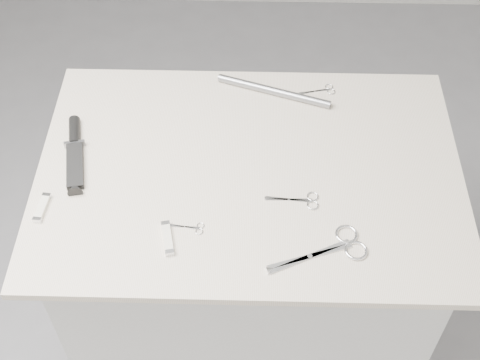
{
  "coord_description": "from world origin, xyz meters",
  "views": [
    {
      "loc": [
        0.0,
        -1.03,
        2.1
      ],
      "look_at": [
        -0.02,
        -0.03,
        0.92
      ],
      "focal_mm": 50.0,
      "sensor_mm": 36.0,
      "label": 1
    }
  ],
  "objects_px": {
    "large_shears": "(337,247)",
    "embroidery_scissors_b": "(322,90)",
    "plinth": "(248,277)",
    "metal_rail": "(274,91)",
    "embroidery_scissors_a": "(302,200)",
    "tiny_scissors": "(191,228)",
    "sheathed_knife": "(75,150)",
    "pocket_knife_b": "(168,238)",
    "pocket_knife_a": "(42,208)"
  },
  "relations": [
    {
      "from": "embroidery_scissors_a",
      "to": "pocket_knife_a",
      "type": "xyz_separation_m",
      "value": [
        -0.58,
        -0.04,
        0.0
      ]
    },
    {
      "from": "metal_rail",
      "to": "large_shears",
      "type": "bearing_deg",
      "value": -74.78
    },
    {
      "from": "metal_rail",
      "to": "embroidery_scissors_b",
      "type": "bearing_deg",
      "value": 6.8
    },
    {
      "from": "sheathed_knife",
      "to": "metal_rail",
      "type": "relative_size",
      "value": 0.75
    },
    {
      "from": "large_shears",
      "to": "sheathed_knife",
      "type": "distance_m",
      "value": 0.66
    },
    {
      "from": "tiny_scissors",
      "to": "metal_rail",
      "type": "distance_m",
      "value": 0.47
    },
    {
      "from": "embroidery_scissors_b",
      "to": "pocket_knife_a",
      "type": "xyz_separation_m",
      "value": [
        -0.65,
        -0.41,
        0.0
      ]
    },
    {
      "from": "tiny_scissors",
      "to": "metal_rail",
      "type": "bearing_deg",
      "value": 73.61
    },
    {
      "from": "large_shears",
      "to": "embroidery_scissors_b",
      "type": "xyz_separation_m",
      "value": [
        -0.0,
        0.5,
        -0.0
      ]
    },
    {
      "from": "embroidery_scissors_b",
      "to": "tiny_scissors",
      "type": "height_order",
      "value": "same"
    },
    {
      "from": "large_shears",
      "to": "metal_rail",
      "type": "xyz_separation_m",
      "value": [
        -0.13,
        0.48,
        0.01
      ]
    },
    {
      "from": "pocket_knife_a",
      "to": "pocket_knife_b",
      "type": "distance_m",
      "value": 0.3
    },
    {
      "from": "plinth",
      "to": "pocket_knife_b",
      "type": "xyz_separation_m",
      "value": [
        -0.17,
        -0.2,
        0.48
      ]
    },
    {
      "from": "embroidery_scissors_b",
      "to": "tiny_scissors",
      "type": "bearing_deg",
      "value": -138.07
    },
    {
      "from": "embroidery_scissors_a",
      "to": "tiny_scissors",
      "type": "distance_m",
      "value": 0.26
    },
    {
      "from": "metal_rail",
      "to": "embroidery_scissors_a",
      "type": "bearing_deg",
      "value": -80.0
    },
    {
      "from": "pocket_knife_a",
      "to": "metal_rail",
      "type": "bearing_deg",
      "value": -47.32
    },
    {
      "from": "embroidery_scissors_b",
      "to": "plinth",
      "type": "bearing_deg",
      "value": -137.3
    },
    {
      "from": "plinth",
      "to": "embroidery_scissors_b",
      "type": "height_order",
      "value": "embroidery_scissors_b"
    },
    {
      "from": "large_shears",
      "to": "pocket_knife_b",
      "type": "bearing_deg",
      "value": 155.41
    },
    {
      "from": "large_shears",
      "to": "sheathed_knife",
      "type": "bearing_deg",
      "value": 134.04
    },
    {
      "from": "embroidery_scissors_a",
      "to": "tiny_scissors",
      "type": "height_order",
      "value": "same"
    },
    {
      "from": "tiny_scissors",
      "to": "sheathed_knife",
      "type": "distance_m",
      "value": 0.37
    },
    {
      "from": "sheathed_knife",
      "to": "metal_rail",
      "type": "xyz_separation_m",
      "value": [
        0.48,
        0.22,
        0.0
      ]
    },
    {
      "from": "large_shears",
      "to": "pocket_knife_a",
      "type": "distance_m",
      "value": 0.66
    },
    {
      "from": "plinth",
      "to": "metal_rail",
      "type": "bearing_deg",
      "value": 77.58
    },
    {
      "from": "plinth",
      "to": "metal_rail",
      "type": "distance_m",
      "value": 0.55
    },
    {
      "from": "pocket_knife_a",
      "to": "embroidery_scissors_b",
      "type": "bearing_deg",
      "value": -52.21
    },
    {
      "from": "tiny_scissors",
      "to": "pocket_knife_a",
      "type": "height_order",
      "value": "pocket_knife_a"
    },
    {
      "from": "embroidery_scissors_a",
      "to": "pocket_knife_a",
      "type": "height_order",
      "value": "pocket_knife_a"
    },
    {
      "from": "plinth",
      "to": "tiny_scissors",
      "type": "bearing_deg",
      "value": -125.72
    },
    {
      "from": "tiny_scissors",
      "to": "sheathed_knife",
      "type": "xyz_separation_m",
      "value": [
        -0.3,
        0.22,
        0.01
      ]
    },
    {
      "from": "embroidery_scissors_a",
      "to": "pocket_knife_b",
      "type": "xyz_separation_m",
      "value": [
        -0.29,
        -0.11,
        0.0
      ]
    },
    {
      "from": "large_shears",
      "to": "embroidery_scissors_a",
      "type": "bearing_deg",
      "value": 95.7
    },
    {
      "from": "embroidery_scissors_b",
      "to": "pocket_knife_a",
      "type": "distance_m",
      "value": 0.77
    },
    {
      "from": "large_shears",
      "to": "pocket_knife_b",
      "type": "xyz_separation_m",
      "value": [
        -0.36,
        0.01,
        0.0
      ]
    },
    {
      "from": "embroidery_scissors_a",
      "to": "pocket_knife_b",
      "type": "relative_size",
      "value": 1.37
    },
    {
      "from": "embroidery_scissors_a",
      "to": "pocket_knife_b",
      "type": "distance_m",
      "value": 0.32
    },
    {
      "from": "plinth",
      "to": "large_shears",
      "type": "height_order",
      "value": "large_shears"
    },
    {
      "from": "plinth",
      "to": "pocket_knife_b",
      "type": "relative_size",
      "value": 10.18
    },
    {
      "from": "plinth",
      "to": "large_shears",
      "type": "xyz_separation_m",
      "value": [
        0.19,
        -0.22,
        0.47
      ]
    },
    {
      "from": "sheathed_knife",
      "to": "metal_rail",
      "type": "bearing_deg",
      "value": -76.53
    },
    {
      "from": "plinth",
      "to": "embroidery_scissors_a",
      "type": "xyz_separation_m",
      "value": [
        0.12,
        -0.09,
        0.47
      ]
    },
    {
      "from": "sheathed_knife",
      "to": "pocket_knife_b",
      "type": "height_order",
      "value": "sheathed_knife"
    },
    {
      "from": "embroidery_scissors_a",
      "to": "metal_rail",
      "type": "height_order",
      "value": "metal_rail"
    },
    {
      "from": "embroidery_scissors_a",
      "to": "embroidery_scissors_b",
      "type": "height_order",
      "value": "same"
    },
    {
      "from": "pocket_knife_a",
      "to": "plinth",
      "type": "bearing_deg",
      "value": -68.8
    },
    {
      "from": "embroidery_scissors_b",
      "to": "pocket_knife_b",
      "type": "xyz_separation_m",
      "value": [
        -0.36,
        -0.48,
        0.0
      ]
    },
    {
      "from": "pocket_knife_a",
      "to": "sheathed_knife",
      "type": "bearing_deg",
      "value": -7.74
    },
    {
      "from": "plinth",
      "to": "metal_rail",
      "type": "height_order",
      "value": "metal_rail"
    }
  ]
}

